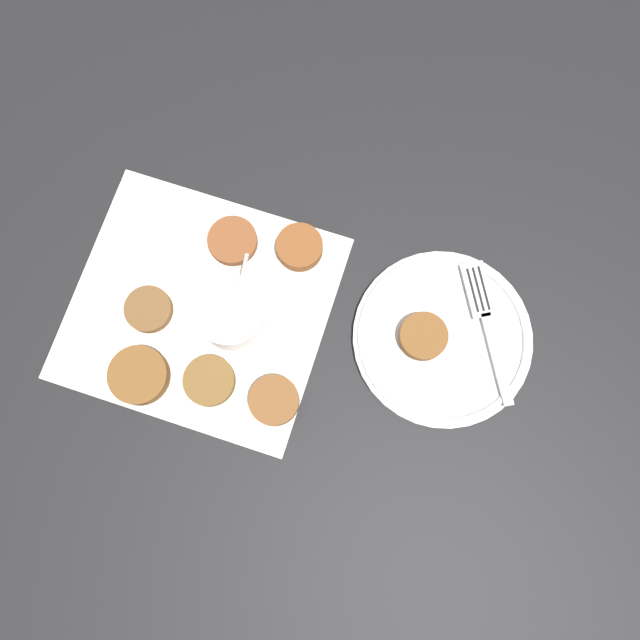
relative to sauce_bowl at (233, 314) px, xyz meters
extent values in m
plane|color=black|center=(-0.06, -0.01, -0.03)|extent=(4.00, 4.00, 0.00)
cube|color=silver|center=(-0.05, 0.01, -0.02)|extent=(0.36, 0.34, 0.00)
cylinder|color=silver|center=(0.00, 0.00, 0.00)|extent=(0.09, 0.09, 0.05)
cylinder|color=orange|center=(0.00, 0.00, -0.01)|extent=(0.07, 0.07, 0.03)
cone|color=silver|center=(0.04, 0.00, 0.02)|extent=(0.02, 0.02, 0.02)
cylinder|color=silver|center=(0.01, 0.03, 0.03)|extent=(0.02, 0.06, 0.08)
cylinder|color=brown|center=(-0.02, -0.08, -0.02)|extent=(0.06, 0.06, 0.01)
cylinder|color=brown|center=(0.07, -0.10, -0.01)|extent=(0.06, 0.06, 0.02)
cylinder|color=brown|center=(-0.11, -0.01, -0.02)|extent=(0.06, 0.06, 0.01)
cylinder|color=brown|center=(-0.02, 0.10, -0.02)|extent=(0.06, 0.06, 0.01)
cylinder|color=brown|center=(0.07, 0.10, -0.01)|extent=(0.06, 0.06, 0.02)
cylinder|color=brown|center=(-0.10, -0.09, -0.01)|extent=(0.07, 0.07, 0.02)
cylinder|color=silver|center=(0.26, 0.01, -0.02)|extent=(0.22, 0.22, 0.01)
torus|color=silver|center=(0.26, 0.01, -0.01)|extent=(0.21, 0.21, 0.01)
cylinder|color=brown|center=(0.23, 0.01, 0.00)|extent=(0.06, 0.06, 0.02)
cube|color=silver|center=(0.33, -0.01, -0.01)|extent=(0.05, 0.11, 0.00)
cube|color=silver|center=(0.29, 0.08, -0.01)|extent=(0.05, 0.08, 0.00)
cube|color=black|center=(0.30, 0.08, 0.00)|extent=(0.02, 0.05, 0.00)
cube|color=black|center=(0.29, 0.08, 0.00)|extent=(0.02, 0.05, 0.00)
cube|color=black|center=(0.29, 0.07, 0.00)|extent=(0.02, 0.05, 0.00)
camera|label=1|loc=(0.13, -0.15, 0.74)|focal=35.00mm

